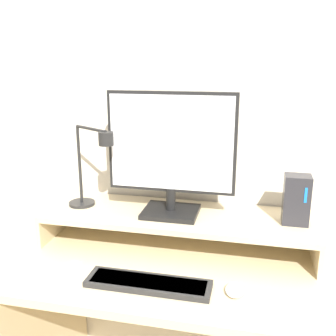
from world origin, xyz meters
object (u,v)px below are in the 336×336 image
at_px(monitor, 171,152).
at_px(remote_control, 64,273).
at_px(mouse, 235,290).
at_px(keyboard, 148,283).
at_px(desk_lamp, 92,167).
at_px(router_dock, 296,200).

height_order(monitor, remote_control, monitor).
height_order(monitor, mouse, monitor).
xyz_separation_m(monitor, mouse, (0.27, -0.29, -0.37)).
distance_m(keyboard, mouse, 0.28).
height_order(keyboard, mouse, mouse).
bearing_deg(keyboard, mouse, 4.28).
relative_size(desk_lamp, mouse, 3.80).
bearing_deg(remote_control, keyboard, -0.14).
xyz_separation_m(monitor, desk_lamp, (-0.31, -0.03, -0.07)).
xyz_separation_m(router_dock, keyboard, (-0.47, -0.32, -0.21)).
relative_size(router_dock, keyboard, 0.45).
relative_size(mouse, remote_control, 0.57).
height_order(mouse, remote_control, mouse).
bearing_deg(keyboard, monitor, 88.75).
bearing_deg(monitor, remote_control, -134.70).
bearing_deg(monitor, mouse, -47.06).
height_order(monitor, keyboard, monitor).
relative_size(desk_lamp, keyboard, 0.82).
relative_size(monitor, mouse, 5.52).
bearing_deg(mouse, router_dock, 57.45).
xyz_separation_m(router_dock, mouse, (-0.19, -0.30, -0.21)).
height_order(router_dock, mouse, router_dock).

